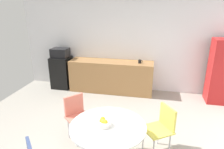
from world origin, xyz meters
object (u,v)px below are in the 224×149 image
at_px(chair_coral, 77,112).
at_px(microwave, 60,53).
at_px(round_table, 108,133).
at_px(mug_white, 140,61).
at_px(fruit_bowl, 103,123).
at_px(mini_fridge, 62,72).
at_px(locker_cabinet, 222,72).
at_px(chair_yellow, 162,124).

bearing_deg(chair_coral, microwave, 121.02).
height_order(round_table, mug_white, mug_white).
relative_size(microwave, fruit_bowl, 2.12).
bearing_deg(mini_fridge, round_table, -53.99).
bearing_deg(round_table, fruit_bowl, -164.28).
height_order(microwave, fruit_bowl, microwave).
bearing_deg(locker_cabinet, mini_fridge, 178.69).
xyz_separation_m(locker_cabinet, chair_coral, (-3.03, -2.14, -0.30)).
height_order(microwave, chair_yellow, microwave).
bearing_deg(fruit_bowl, mug_white, 84.03).
bearing_deg(microwave, fruit_bowl, -54.99).
height_order(mini_fridge, chair_yellow, mini_fridge).
relative_size(microwave, chair_coral, 0.58).
relative_size(microwave, chair_yellow, 0.58).
relative_size(mini_fridge, locker_cabinet, 0.58).
xyz_separation_m(microwave, mug_white, (2.33, -0.03, -0.12)).
bearing_deg(chair_coral, round_table, -40.51).
distance_m(microwave, chair_yellow, 3.75).
distance_m(round_table, chair_coral, 0.98).
bearing_deg(round_table, chair_yellow, 34.47).
height_order(locker_cabinet, mug_white, locker_cabinet).
bearing_deg(microwave, chair_yellow, -38.75).
xyz_separation_m(mini_fridge, microwave, (0.00, 0.00, 0.60)).
bearing_deg(microwave, locker_cabinet, -1.31).
distance_m(round_table, fruit_bowl, 0.20).
distance_m(locker_cabinet, mug_white, 2.06).
distance_m(microwave, fruit_bowl, 3.54).
distance_m(mini_fridge, round_table, 3.56).
bearing_deg(mug_white, locker_cabinet, -1.90).
xyz_separation_m(microwave, chair_yellow, (2.89, -2.32, -0.55)).
relative_size(round_table, chair_coral, 1.34).
height_order(chair_yellow, chair_coral, same).
distance_m(round_table, chair_yellow, 0.98).
relative_size(locker_cabinet, chair_yellow, 1.97).
distance_m(mini_fridge, locker_cabinet, 4.39).
height_order(chair_coral, fruit_bowl, fruit_bowl).
bearing_deg(round_table, mug_white, 85.26).
bearing_deg(mini_fridge, mug_white, -0.79).
bearing_deg(mug_white, chair_coral, -113.86).
bearing_deg(chair_yellow, chair_coral, 176.98).
xyz_separation_m(microwave, locker_cabinet, (4.38, -0.10, -0.25)).
height_order(locker_cabinet, chair_yellow, locker_cabinet).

